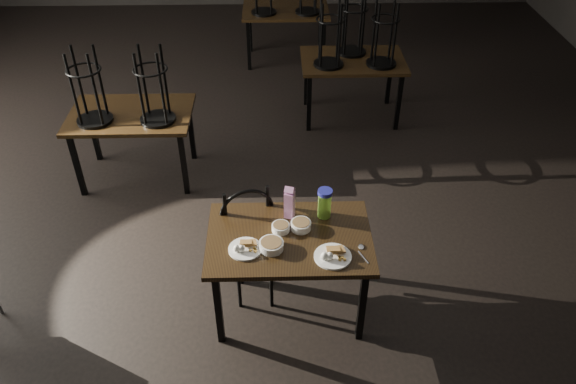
{
  "coord_description": "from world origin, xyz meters",
  "views": [
    {
      "loc": [
        0.38,
        -4.15,
        3.48
      ],
      "look_at": [
        0.47,
        -0.72,
        0.85
      ],
      "focal_mm": 35.0,
      "sensor_mm": 36.0,
      "label": 1
    }
  ],
  "objects_px": {
    "main_table": "(289,244)",
    "bentwood_chair": "(252,238)",
    "juice_carton": "(290,203)",
    "water_bottle": "(325,203)"
  },
  "relations": [
    {
      "from": "main_table",
      "to": "bentwood_chair",
      "type": "relative_size",
      "value": 1.28
    },
    {
      "from": "water_bottle",
      "to": "bentwood_chair",
      "type": "bearing_deg",
      "value": -177.8
    },
    {
      "from": "juice_carton",
      "to": "main_table",
      "type": "bearing_deg",
      "value": -91.77
    },
    {
      "from": "water_bottle",
      "to": "bentwood_chair",
      "type": "height_order",
      "value": "water_bottle"
    },
    {
      "from": "main_table",
      "to": "juice_carton",
      "type": "relative_size",
      "value": 4.33
    },
    {
      "from": "main_table",
      "to": "water_bottle",
      "type": "bearing_deg",
      "value": 40.12
    },
    {
      "from": "main_table",
      "to": "water_bottle",
      "type": "distance_m",
      "value": 0.41
    },
    {
      "from": "bentwood_chair",
      "to": "main_table",
      "type": "bearing_deg",
      "value": -51.75
    },
    {
      "from": "juice_carton",
      "to": "water_bottle",
      "type": "xyz_separation_m",
      "value": [
        0.26,
        -0.0,
        -0.0
      ]
    },
    {
      "from": "main_table",
      "to": "water_bottle",
      "type": "height_order",
      "value": "water_bottle"
    }
  ]
}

